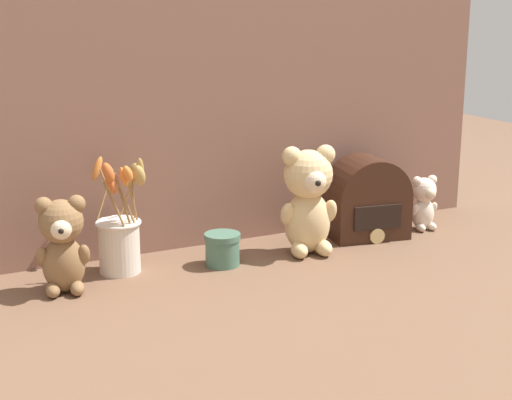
{
  "coord_description": "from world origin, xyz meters",
  "views": [
    {
      "loc": [
        -0.79,
        -1.58,
        0.61
      ],
      "look_at": [
        0.0,
        0.02,
        0.14
      ],
      "focal_mm": 55.0,
      "sensor_mm": 36.0,
      "label": 1
    }
  ],
  "objects_px": {
    "vintage_radio": "(367,202)",
    "decorative_tin_tall": "(222,249)",
    "teddy_bear_medium": "(62,243)",
    "teddy_bear_large": "(308,198)",
    "flower_vase": "(120,235)",
    "teddy_bear_small": "(424,202)"
  },
  "relations": [
    {
      "from": "teddy_bear_medium",
      "to": "vintage_radio",
      "type": "height_order",
      "value": "same"
    },
    {
      "from": "teddy_bear_large",
      "to": "teddy_bear_small",
      "type": "xyz_separation_m",
      "value": [
        0.37,
        0.04,
        -0.06
      ]
    },
    {
      "from": "flower_vase",
      "to": "vintage_radio",
      "type": "bearing_deg",
      "value": -1.48
    },
    {
      "from": "teddy_bear_medium",
      "to": "teddy_bear_small",
      "type": "relative_size",
      "value": 1.43
    },
    {
      "from": "teddy_bear_medium",
      "to": "decorative_tin_tall",
      "type": "distance_m",
      "value": 0.37
    },
    {
      "from": "teddy_bear_medium",
      "to": "teddy_bear_small",
      "type": "xyz_separation_m",
      "value": [
        0.96,
        0.03,
        -0.03
      ]
    },
    {
      "from": "teddy_bear_small",
      "to": "flower_vase",
      "type": "distance_m",
      "value": 0.82
    },
    {
      "from": "teddy_bear_medium",
      "to": "teddy_bear_small",
      "type": "distance_m",
      "value": 0.96
    },
    {
      "from": "teddy_bear_large",
      "to": "flower_vase",
      "type": "distance_m",
      "value": 0.45
    },
    {
      "from": "teddy_bear_medium",
      "to": "teddy_bear_large",
      "type": "bearing_deg",
      "value": -0.21
    },
    {
      "from": "teddy_bear_small",
      "to": "vintage_radio",
      "type": "distance_m",
      "value": 0.17
    },
    {
      "from": "teddy_bear_large",
      "to": "teddy_bear_medium",
      "type": "relative_size",
      "value": 1.27
    },
    {
      "from": "flower_vase",
      "to": "vintage_radio",
      "type": "height_order",
      "value": "flower_vase"
    },
    {
      "from": "vintage_radio",
      "to": "decorative_tin_tall",
      "type": "height_order",
      "value": "vintage_radio"
    },
    {
      "from": "teddy_bear_large",
      "to": "decorative_tin_tall",
      "type": "relative_size",
      "value": 3.16
    },
    {
      "from": "teddy_bear_small",
      "to": "teddy_bear_large",
      "type": "bearing_deg",
      "value": -174.64
    },
    {
      "from": "teddy_bear_small",
      "to": "flower_vase",
      "type": "relative_size",
      "value": 0.54
    },
    {
      "from": "teddy_bear_small",
      "to": "decorative_tin_tall",
      "type": "relative_size",
      "value": 1.75
    },
    {
      "from": "teddy_bear_large",
      "to": "teddy_bear_small",
      "type": "relative_size",
      "value": 1.81
    },
    {
      "from": "teddy_bear_small",
      "to": "vintage_radio",
      "type": "relative_size",
      "value": 0.68
    },
    {
      "from": "teddy_bear_medium",
      "to": "decorative_tin_tall",
      "type": "height_order",
      "value": "teddy_bear_medium"
    },
    {
      "from": "teddy_bear_small",
      "to": "flower_vase",
      "type": "bearing_deg",
      "value": 177.67
    }
  ]
}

